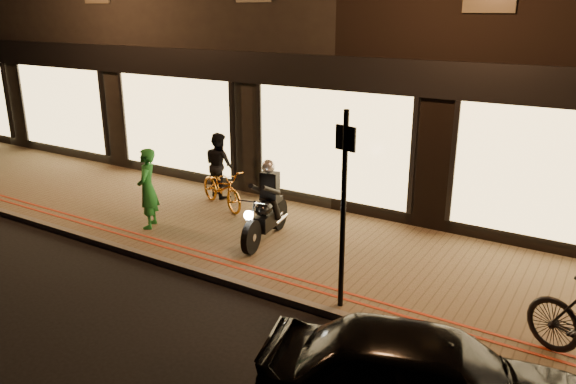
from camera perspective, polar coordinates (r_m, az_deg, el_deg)
The scene contains 11 objects.
ground at distance 9.64m, azimuth -6.85°, elevation -9.31°, with size 90.00×90.00×0.00m, color black.
sidewalk at distance 11.09m, azimuth -0.43°, elevation -5.03°, with size 50.00×4.00×0.12m, color brown.
kerb_stone at distance 9.65m, azimuth -6.68°, elevation -8.88°, with size 50.00×0.14×0.12m, color #59544C.
red_kerb_lines at distance 9.98m, azimuth -4.90°, elevation -7.47°, with size 50.00×0.26×0.01m.
building_row at distance 16.53m, azimuth 13.16°, elevation 17.09°, with size 48.00×10.11×8.50m.
motorcycle at distance 10.80m, azimuth -2.21°, elevation -1.85°, with size 0.67×1.93×1.59m.
sign_post at distance 8.07m, azimuth 5.67°, elevation -0.95°, with size 0.35×0.12×3.00m.
bicycle_gold at distance 12.73m, azimuth -6.73°, elevation 0.39°, with size 0.60×1.71×0.90m, color orange.
person_green at distance 11.73m, azimuth -14.08°, elevation 0.35°, with size 0.60×0.40×1.66m, color #20792D.
person_dark at distance 13.42m, azimuth -7.01°, elevation 2.76°, with size 0.75×0.59×1.55m, color black.
parked_car at distance 6.48m, azimuth 14.12°, elevation -18.39°, with size 1.48×3.68×1.26m, color black.
Camera 1 is at (5.44, -6.62, 4.43)m, focal length 35.00 mm.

